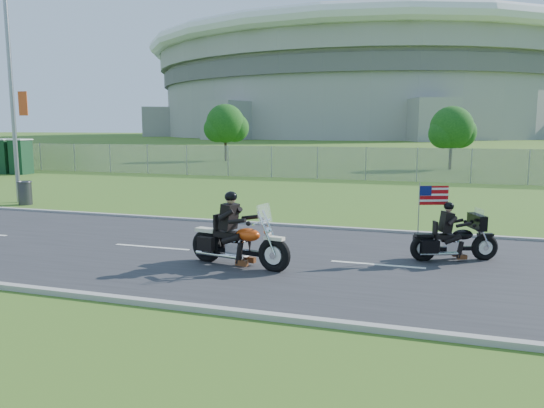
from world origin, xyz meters
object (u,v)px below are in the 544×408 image
(streetlight, at_px, (14,69))
(motorcycle_lead, at_px, (238,244))
(porta_toilet_a, at_px, (21,157))
(motorcycle_follow, at_px, (454,241))
(porta_toilet_b, at_px, (5,157))
(trash_can, at_px, (25,193))

(streetlight, bearing_deg, motorcycle_lead, -29.50)
(porta_toilet_a, bearing_deg, streetlight, -47.09)
(motorcycle_follow, bearing_deg, motorcycle_lead, -177.86)
(porta_toilet_b, bearing_deg, motorcycle_lead, -36.63)
(motorcycle_follow, bearing_deg, trash_can, 143.88)
(motorcycle_lead, distance_m, motorcycle_follow, 5.24)
(streetlight, bearing_deg, trash_can, -42.52)
(streetlight, relative_size, trash_can, 10.46)
(porta_toilet_b, xyz_separation_m, motorcycle_lead, (24.29, -18.06, -0.59))
(motorcycle_lead, distance_m, trash_can, 13.78)
(porta_toilet_a, xyz_separation_m, motorcycle_follow, (27.71, -15.98, -0.64))
(porta_toilet_a, height_order, porta_toilet_b, same)
(trash_can, bearing_deg, porta_toilet_a, 133.21)
(streetlight, bearing_deg, porta_toilet_a, 132.91)
(streetlight, distance_m, porta_toilet_b, 16.33)
(porta_toilet_a, xyz_separation_m, motorcycle_lead, (22.89, -18.06, -0.59))
(porta_toilet_b, height_order, motorcycle_follow, porta_toilet_b)
(motorcycle_lead, xyz_separation_m, motorcycle_follow, (4.81, 2.08, -0.06))
(porta_toilet_b, height_order, motorcycle_lead, porta_toilet_b)
(streetlight, height_order, motorcycle_lead, streetlight)
(porta_toilet_b, bearing_deg, streetlight, -43.35)
(porta_toilet_a, xyz_separation_m, porta_toilet_b, (-1.40, 0.00, 0.00))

